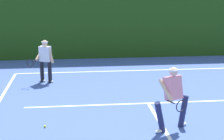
# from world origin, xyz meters

# --- Properties ---
(court_line_baseline_far) EXTENTS (9.24, 0.10, 0.01)m
(court_line_baseline_far) POSITION_xyz_m (0.00, 10.60, 0.00)
(court_line_baseline_far) COLOR white
(court_line_baseline_far) RESTS_ON ground_plane
(court_line_service) EXTENTS (7.53, 0.10, 0.01)m
(court_line_service) POSITION_xyz_m (0.00, 6.51, 0.00)
(court_line_service) COLOR white
(court_line_service) RESTS_ON ground_plane
(player_near) EXTENTS (1.05, 1.04, 1.64)m
(player_near) POSITION_xyz_m (0.18, 4.49, 0.90)
(player_near) COLOR #1E234C
(player_near) RESTS_ON ground_plane
(player_far) EXTENTS (0.97, 0.86, 1.58)m
(player_far) POSITION_xyz_m (-3.30, 9.22, 0.87)
(player_far) COLOR black
(player_far) RESTS_ON ground_plane
(tennis_ball) EXTENTS (0.07, 0.07, 0.07)m
(tennis_ball) POSITION_xyz_m (-3.04, 4.94, 0.03)
(tennis_ball) COLOR #D1E033
(tennis_ball) RESTS_ON ground_plane
(back_fence_windscreen) EXTENTS (20.67, 0.12, 3.40)m
(back_fence_windscreen) POSITION_xyz_m (0.00, 13.21, 1.70)
(back_fence_windscreen) COLOR #1F4311
(back_fence_windscreen) RESTS_ON ground_plane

